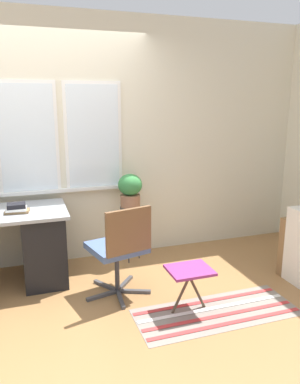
% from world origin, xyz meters
% --- Properties ---
extents(ground_plane, '(14.00, 14.00, 0.00)m').
position_xyz_m(ground_plane, '(0.00, 0.00, 0.00)').
color(ground_plane, '#9E7042').
extents(wall_back_with_window, '(9.00, 0.12, 2.70)m').
position_xyz_m(wall_back_with_window, '(0.01, 0.81, 1.35)').
color(wall_back_with_window, beige).
rests_on(wall_back_with_window, ground_plane).
extents(book_stack, '(0.23, 0.17, 0.09)m').
position_xyz_m(book_stack, '(-0.20, 0.30, 0.79)').
color(book_stack, olive).
rests_on(book_stack, desk).
extents(office_chair_swivel, '(0.62, 0.60, 0.89)m').
position_xyz_m(office_chair_swivel, '(0.67, -0.22, 0.48)').
color(office_chair_swivel, '#47474C').
rests_on(office_chair_swivel, ground_plane).
extents(plant_stand, '(0.23, 0.23, 0.63)m').
position_xyz_m(plant_stand, '(0.99, 0.55, 0.54)').
color(plant_stand, '#333338').
rests_on(plant_stand, ground_plane).
extents(potted_plant, '(0.27, 0.27, 0.37)m').
position_xyz_m(potted_plant, '(0.99, 0.55, 0.83)').
color(potted_plant, '#9E6B4C').
rests_on(potted_plant, plant_stand).
extents(floor_rug_striped, '(1.43, 0.56, 0.01)m').
position_xyz_m(floor_rug_striped, '(1.39, -0.77, 0.00)').
color(floor_rug_striped, gray).
rests_on(floor_rug_striped, ground_plane).
extents(folding_stool, '(0.37, 0.31, 0.40)m').
position_xyz_m(folding_stool, '(1.17, -0.66, 0.35)').
color(folding_stool, '#93337A').
rests_on(folding_stool, ground_plane).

